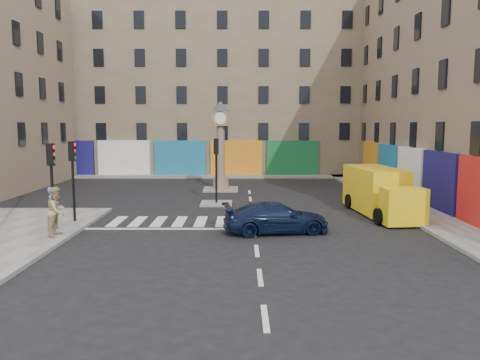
{
  "coord_description": "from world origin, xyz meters",
  "views": [
    {
      "loc": [
        -0.58,
        -18.7,
        4.61
      ],
      "look_at": [
        -0.63,
        3.22,
        2.0
      ],
      "focal_mm": 35.0,
      "sensor_mm": 36.0,
      "label": 1
    }
  ],
  "objects_px": {
    "clock_pillar": "(221,140)",
    "pedestrian_tan": "(57,211)",
    "traffic_light_left_near": "(52,174)",
    "traffic_light_island": "(216,160)",
    "yellow_van": "(379,192)",
    "pedestrian_blue": "(54,208)",
    "traffic_light_left_far": "(73,168)",
    "navy_sedan": "(276,218)"
  },
  "relations": [
    {
      "from": "yellow_van",
      "to": "pedestrian_blue",
      "type": "xyz_separation_m",
      "value": [
        -15.17,
        -3.95,
        -0.11
      ]
    },
    {
      "from": "traffic_light_island",
      "to": "yellow_van",
      "type": "relative_size",
      "value": 0.56
    },
    {
      "from": "yellow_van",
      "to": "navy_sedan",
      "type": "bearing_deg",
      "value": -148.83
    },
    {
      "from": "traffic_light_island",
      "to": "navy_sedan",
      "type": "height_order",
      "value": "traffic_light_island"
    },
    {
      "from": "clock_pillar",
      "to": "pedestrian_tan",
      "type": "bearing_deg",
      "value": -112.93
    },
    {
      "from": "traffic_light_island",
      "to": "pedestrian_tan",
      "type": "distance_m",
      "value": 10.25
    },
    {
      "from": "traffic_light_island",
      "to": "traffic_light_left_far",
      "type": "bearing_deg",
      "value": -139.4
    },
    {
      "from": "pedestrian_blue",
      "to": "clock_pillar",
      "type": "bearing_deg",
      "value": -23.93
    },
    {
      "from": "traffic_light_left_near",
      "to": "pedestrian_blue",
      "type": "height_order",
      "value": "traffic_light_left_near"
    },
    {
      "from": "traffic_light_left_near",
      "to": "pedestrian_tan",
      "type": "bearing_deg",
      "value": -52.13
    },
    {
      "from": "traffic_light_left_near",
      "to": "traffic_light_island",
      "type": "xyz_separation_m",
      "value": [
        6.3,
        7.8,
        -0.03
      ]
    },
    {
      "from": "clock_pillar",
      "to": "traffic_light_left_near",
      "type": "bearing_deg",
      "value": -114.55
    },
    {
      "from": "navy_sedan",
      "to": "traffic_light_island",
      "type": "bearing_deg",
      "value": 13.73
    },
    {
      "from": "pedestrian_blue",
      "to": "pedestrian_tan",
      "type": "relative_size",
      "value": 0.92
    },
    {
      "from": "clock_pillar",
      "to": "pedestrian_tan",
      "type": "xyz_separation_m",
      "value": [
        -6.0,
        -14.18,
        -2.41
      ]
    },
    {
      "from": "traffic_light_left_far",
      "to": "clock_pillar",
      "type": "xyz_separation_m",
      "value": [
        6.3,
        11.4,
        0.93
      ]
    },
    {
      "from": "traffic_light_left_near",
      "to": "navy_sedan",
      "type": "xyz_separation_m",
      "value": [
        9.22,
        0.73,
        -1.97
      ]
    },
    {
      "from": "clock_pillar",
      "to": "yellow_van",
      "type": "relative_size",
      "value": 0.92
    },
    {
      "from": "traffic_light_island",
      "to": "pedestrian_tan",
      "type": "relative_size",
      "value": 1.87
    },
    {
      "from": "traffic_light_left_far",
      "to": "pedestrian_blue",
      "type": "bearing_deg",
      "value": -102.51
    },
    {
      "from": "clock_pillar",
      "to": "yellow_van",
      "type": "xyz_separation_m",
      "value": [
        8.53,
        -8.97,
        -2.38
      ]
    },
    {
      "from": "navy_sedan",
      "to": "yellow_van",
      "type": "distance_m",
      "value": 6.96
    },
    {
      "from": "traffic_light_island",
      "to": "traffic_light_left_near",
      "type": "bearing_deg",
      "value": -128.93
    },
    {
      "from": "traffic_light_left_far",
      "to": "yellow_van",
      "type": "xyz_separation_m",
      "value": [
        14.83,
        2.43,
        -1.45
      ]
    },
    {
      "from": "traffic_light_island",
      "to": "yellow_van",
      "type": "xyz_separation_m",
      "value": [
        8.53,
        -2.97,
        -1.42
      ]
    },
    {
      "from": "traffic_light_left_near",
      "to": "yellow_van",
      "type": "height_order",
      "value": "traffic_light_left_near"
    },
    {
      "from": "traffic_light_left_near",
      "to": "clock_pillar",
      "type": "xyz_separation_m",
      "value": [
        6.3,
        13.8,
        0.93
      ]
    },
    {
      "from": "traffic_light_left_far",
      "to": "pedestrian_blue",
      "type": "relative_size",
      "value": 2.04
    },
    {
      "from": "clock_pillar",
      "to": "yellow_van",
      "type": "bearing_deg",
      "value": -46.45
    },
    {
      "from": "traffic_light_island",
      "to": "navy_sedan",
      "type": "distance_m",
      "value": 7.89
    },
    {
      "from": "traffic_light_left_near",
      "to": "pedestrian_blue",
      "type": "xyz_separation_m",
      "value": [
        -0.34,
        0.87,
        -1.56
      ]
    },
    {
      "from": "traffic_light_left_near",
      "to": "navy_sedan",
      "type": "relative_size",
      "value": 0.82
    },
    {
      "from": "navy_sedan",
      "to": "pedestrian_blue",
      "type": "bearing_deg",
      "value": 80.47
    },
    {
      "from": "navy_sedan",
      "to": "pedestrian_tan",
      "type": "height_order",
      "value": "pedestrian_tan"
    },
    {
      "from": "traffic_light_left_near",
      "to": "pedestrian_tan",
      "type": "distance_m",
      "value": 1.56
    },
    {
      "from": "yellow_van",
      "to": "clock_pillar",
      "type": "bearing_deg",
      "value": 128.61
    },
    {
      "from": "traffic_light_island",
      "to": "yellow_van",
      "type": "bearing_deg",
      "value": -19.23
    },
    {
      "from": "traffic_light_left_near",
      "to": "yellow_van",
      "type": "relative_size",
      "value": 0.56
    },
    {
      "from": "clock_pillar",
      "to": "pedestrian_tan",
      "type": "height_order",
      "value": "clock_pillar"
    },
    {
      "from": "yellow_van",
      "to": "traffic_light_left_near",
      "type": "bearing_deg",
      "value": -166.91
    },
    {
      "from": "traffic_light_island",
      "to": "pedestrian_tan",
      "type": "bearing_deg",
      "value": -126.24
    },
    {
      "from": "navy_sedan",
      "to": "pedestrian_tan",
      "type": "bearing_deg",
      "value": 88.45
    }
  ]
}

